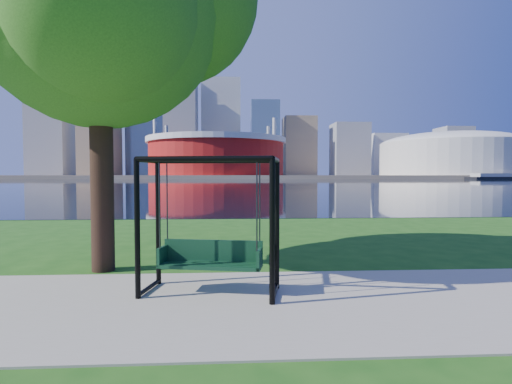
{
  "coord_description": "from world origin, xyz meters",
  "views": [
    {
      "loc": [
        -0.09,
        -6.82,
        2.08
      ],
      "look_at": [
        0.3,
        0.0,
        1.79
      ],
      "focal_mm": 28.0,
      "sensor_mm": 36.0,
      "label": 1
    }
  ],
  "objects": [
    {
      "name": "stadium",
      "position": [
        -10.0,
        235.0,
        14.23
      ],
      "size": [
        83.0,
        83.0,
        32.0
      ],
      "color": "maroon",
      "rests_on": "far_bank"
    },
    {
      "name": "ground",
      "position": [
        0.0,
        0.0,
        0.0
      ],
      "size": [
        900.0,
        900.0,
        0.0
      ],
      "primitive_type": "plane",
      "color": "#1E5114",
      "rests_on": "ground"
    },
    {
      "name": "river",
      "position": [
        0.0,
        102.0,
        0.01
      ],
      "size": [
        900.0,
        180.0,
        0.02
      ],
      "primitive_type": "cube",
      "color": "black",
      "rests_on": "ground"
    },
    {
      "name": "path",
      "position": [
        0.0,
        -0.5,
        0.01
      ],
      "size": [
        120.0,
        4.0,
        0.03
      ],
      "primitive_type": "cube",
      "color": "#9E937F",
      "rests_on": "ground"
    },
    {
      "name": "swing",
      "position": [
        -0.49,
        0.1,
        1.15
      ],
      "size": [
        2.48,
        1.43,
        2.39
      ],
      "rotation": [
        0.0,
        0.0,
        -0.19
      ],
      "color": "black",
      "rests_on": "ground"
    },
    {
      "name": "arena",
      "position": [
        135.0,
        235.0,
        15.87
      ],
      "size": [
        84.0,
        84.0,
        26.56
      ],
      "color": "beige",
      "rests_on": "far_bank"
    },
    {
      "name": "barge",
      "position": [
        131.17,
        186.73,
        1.34
      ],
      "size": [
        30.5,
        14.15,
        2.95
      ],
      "rotation": [
        0.0,
        0.0,
        0.22
      ],
      "color": "black",
      "rests_on": "river"
    },
    {
      "name": "skyline",
      "position": [
        -4.27,
        319.39,
        35.89
      ],
      "size": [
        392.0,
        66.0,
        96.5
      ],
      "color": "gray",
      "rests_on": "far_bank"
    },
    {
      "name": "far_bank",
      "position": [
        0.0,
        306.0,
        1.0
      ],
      "size": [
        900.0,
        228.0,
        2.0
      ],
      "primitive_type": "cube",
      "color": "#937F60",
      "rests_on": "ground"
    }
  ]
}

